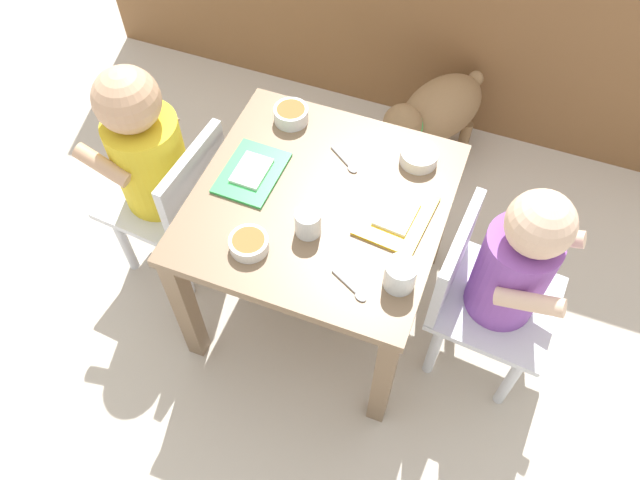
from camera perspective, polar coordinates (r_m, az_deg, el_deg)
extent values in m
plane|color=beige|center=(1.85, 0.00, -5.43)|extent=(7.00, 7.00, 0.00)
cube|color=#7A6047|center=(1.46, 0.00, 3.41)|extent=(0.58, 0.58, 0.03)
cube|color=#7A6047|center=(1.61, -12.06, -6.13)|extent=(0.04, 0.04, 0.45)
cube|color=#7A6047|center=(1.51, 5.79, -12.44)|extent=(0.04, 0.04, 0.45)
cube|color=#7A6047|center=(1.87, -4.60, 7.08)|extent=(0.04, 0.04, 0.45)
cube|color=#7A6047|center=(1.77, 10.90, 2.50)|extent=(0.04, 0.04, 0.45)
cube|color=silver|center=(1.76, -14.11, 3.80)|extent=(0.30, 0.30, 0.02)
cube|color=silver|center=(1.61, -11.26, 4.91)|extent=(0.05, 0.27, 0.22)
cylinder|color=yellow|center=(1.66, -15.12, 6.87)|extent=(0.18, 0.18, 0.27)
sphere|color=tan|center=(1.52, -17.13, 12.07)|extent=(0.16, 0.16, 0.16)
cylinder|color=silver|center=(1.96, -14.05, 4.26)|extent=(0.03, 0.03, 0.27)
cylinder|color=silver|center=(1.88, -17.38, -0.07)|extent=(0.03, 0.03, 0.27)
cylinder|color=silver|center=(1.87, -9.07, 2.26)|extent=(0.03, 0.03, 0.27)
cylinder|color=silver|center=(1.79, -12.35, -2.38)|extent=(0.03, 0.03, 0.27)
cylinder|color=tan|center=(1.68, -15.02, 11.27)|extent=(0.15, 0.05, 0.09)
cylinder|color=tan|center=(1.59, -19.13, 6.43)|extent=(0.15, 0.05, 0.09)
cube|color=silver|center=(1.58, 15.72, -5.67)|extent=(0.30, 0.30, 0.02)
cube|color=silver|center=(1.48, 12.13, -1.67)|extent=(0.05, 0.27, 0.22)
cylinder|color=purple|center=(1.47, 16.93, -3.05)|extent=(0.16, 0.16, 0.26)
sphere|color=beige|center=(1.32, 19.35, 1.22)|extent=(0.14, 0.14, 0.14)
cylinder|color=silver|center=(1.67, 16.91, -12.03)|extent=(0.03, 0.03, 0.27)
cylinder|color=silver|center=(1.77, 18.64, -6.46)|extent=(0.03, 0.03, 0.27)
cylinder|color=silver|center=(1.66, 10.35, -9.58)|extent=(0.03, 0.03, 0.27)
cylinder|color=silver|center=(1.76, 12.53, -4.16)|extent=(0.03, 0.03, 0.27)
cylinder|color=beige|center=(1.37, 18.47, -5.35)|extent=(0.15, 0.05, 0.09)
cylinder|color=beige|center=(1.48, 20.26, 0.37)|extent=(0.15, 0.05, 0.09)
ellipsoid|color=olive|center=(2.06, 10.98, 11.66)|extent=(0.31, 0.36, 0.19)
sphere|color=olive|center=(1.93, 7.49, 10.43)|extent=(0.12, 0.12, 0.12)
sphere|color=black|center=(1.91, 6.56, 9.78)|extent=(0.05, 0.05, 0.05)
torus|color=green|center=(1.96, 8.17, 10.57)|extent=(0.10, 0.08, 0.10)
sphere|color=olive|center=(2.13, 13.94, 14.02)|extent=(0.05, 0.05, 0.05)
cylinder|color=olive|center=(2.14, 7.69, 8.65)|extent=(0.04, 0.04, 0.14)
cylinder|color=olive|center=(2.10, 9.81, 6.90)|extent=(0.04, 0.04, 0.14)
cylinder|color=olive|center=(2.24, 10.86, 10.62)|extent=(0.04, 0.04, 0.14)
cylinder|color=olive|center=(2.19, 12.95, 8.97)|extent=(0.04, 0.04, 0.14)
cube|color=green|center=(1.51, -6.21, 6.10)|extent=(0.14, 0.18, 0.01)
cube|color=white|center=(1.50, -6.23, 6.30)|extent=(0.07, 0.10, 0.01)
cube|color=gold|center=(1.43, 6.93, 2.19)|extent=(0.16, 0.20, 0.01)
cube|color=white|center=(1.42, 6.96, 2.39)|extent=(0.09, 0.11, 0.01)
cylinder|color=white|center=(1.37, -1.10, 1.60)|extent=(0.06, 0.06, 0.06)
cylinder|color=silver|center=(1.39, -1.09, 1.19)|extent=(0.05, 0.05, 0.03)
cylinder|color=white|center=(1.31, 7.29, -3.16)|extent=(0.07, 0.07, 0.07)
cylinder|color=silver|center=(1.32, 7.24, -3.41)|extent=(0.06, 0.06, 0.05)
cylinder|color=white|center=(1.61, -2.64, 11.30)|extent=(0.09, 0.09, 0.04)
cylinder|color=#B26633|center=(1.60, -2.67, 11.72)|extent=(0.07, 0.07, 0.01)
cylinder|color=white|center=(1.37, -6.47, -0.33)|extent=(0.09, 0.09, 0.03)
cylinder|color=#B26633|center=(1.36, -6.52, -0.04)|extent=(0.07, 0.07, 0.01)
cylinder|color=white|center=(1.53, 8.97, 7.48)|extent=(0.09, 0.09, 0.03)
cylinder|color=gold|center=(1.52, 9.04, 7.83)|extent=(0.07, 0.07, 0.01)
cylinder|color=silver|center=(1.32, 2.29, -3.82)|extent=(0.07, 0.04, 0.01)
ellipsoid|color=silver|center=(1.31, 3.71, -5.14)|extent=(0.03, 0.03, 0.01)
cylinder|color=silver|center=(1.53, 1.93, 7.59)|extent=(0.07, 0.05, 0.01)
ellipsoid|color=silver|center=(1.51, 2.97, 6.47)|extent=(0.03, 0.03, 0.01)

